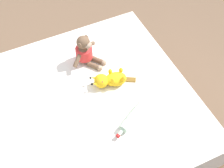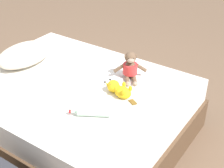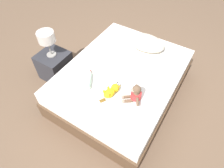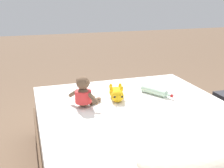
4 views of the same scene
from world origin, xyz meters
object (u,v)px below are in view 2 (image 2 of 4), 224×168
(pillow, at_px, (25,54))
(glass_bottle, at_px, (93,112))
(bed, at_px, (74,108))
(plush_monkey, at_px, (130,68))
(plush_yellow_creature, at_px, (119,89))

(pillow, relative_size, glass_bottle, 2.05)
(pillow, distance_m, glass_bottle, 1.05)
(bed, relative_size, plush_monkey, 7.34)
(plush_monkey, height_order, plush_yellow_creature, plush_monkey)
(plush_yellow_creature, bearing_deg, plush_monkey, 13.40)
(pillow, relative_size, plush_monkey, 2.19)
(plush_yellow_creature, bearing_deg, glass_bottle, -179.82)
(pillow, xyz_separation_m, plush_yellow_creature, (0.04, -1.01, -0.04))
(pillow, bearing_deg, glass_bottle, -106.43)
(pillow, relative_size, plush_yellow_creature, 1.69)
(bed, xyz_separation_m, plush_monkey, (0.36, -0.34, 0.34))
(plush_monkey, xyz_separation_m, plush_yellow_creature, (-0.27, -0.07, -0.05))
(pillow, bearing_deg, bed, -94.51)
(pillow, xyz_separation_m, plush_monkey, (0.31, -0.94, 0.01))
(pillow, distance_m, plush_yellow_creature, 1.01)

